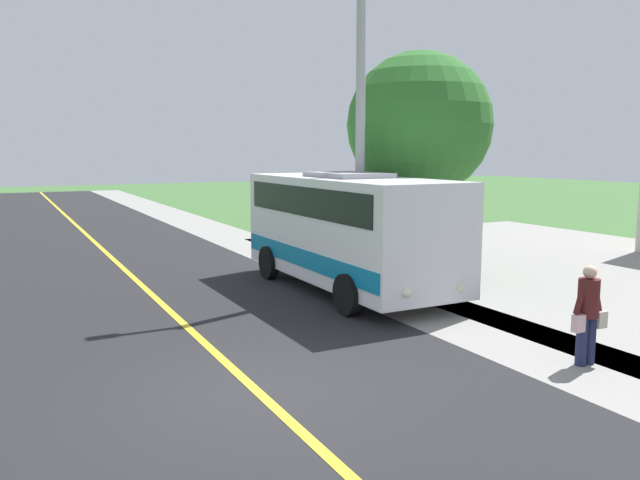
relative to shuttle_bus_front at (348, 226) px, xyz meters
name	(u,v)px	position (x,y,z in m)	size (l,w,h in m)	color
ground_plane	(256,391)	(4.54, 5.23, -1.62)	(120.00, 120.00, 0.00)	#3D6633
road_surface	(256,391)	(4.54, 5.23, -1.62)	(8.00, 100.00, 0.01)	black
sidewalk	(520,341)	(-0.66, 5.23, -1.62)	(2.40, 100.00, 0.01)	gray
road_centre_line	(256,390)	(4.54, 5.23, -1.61)	(0.16, 100.00, 0.00)	gold
shuttle_bus_front	(348,226)	(0.00, 0.00, 0.00)	(2.72, 7.12, 2.95)	white
pedestrian_with_bags	(588,312)	(-0.68, 6.65, -0.74)	(0.72, 0.34, 1.65)	#1E2347
street_light_pole	(356,110)	(-0.34, -0.20, 2.86)	(1.97, 0.24, 8.16)	#9E9EA3
tree_curbside	(419,125)	(-2.86, -1.01, 2.56)	(4.04, 4.04, 6.22)	brown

